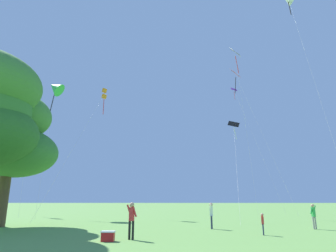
% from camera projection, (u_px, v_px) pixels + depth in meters
% --- Properties ---
extents(kite_yellow_diamond, '(1.69, 6.30, 25.47)m').
position_uv_depth(kite_yellow_diamond, '(236.00, 59.00, 45.49)').
color(kite_yellow_diamond, yellow).
rests_on(kite_yellow_diamond, ground_plane).
extents(kite_pink_low, '(4.59, 12.64, 23.56)m').
position_uv_depth(kite_pink_low, '(236.00, 79.00, 48.87)').
color(kite_pink_low, pink).
rests_on(kite_pink_low, ground_plane).
extents(kite_green_small, '(3.07, 6.82, 17.06)m').
position_uv_depth(kite_green_small, '(55.00, 88.00, 37.47)').
color(kite_green_small, green).
rests_on(kite_green_small, ground_plane).
extents(kite_black_large, '(3.11, 11.76, 11.15)m').
position_uv_depth(kite_black_large, '(234.00, 128.00, 34.14)').
color(kite_black_large, black).
rests_on(kite_black_large, ground_plane).
extents(kite_orange_box, '(2.71, 12.03, 16.17)m').
position_uv_depth(kite_orange_box, '(104.00, 95.00, 38.18)').
color(kite_orange_box, orange).
rests_on(kite_orange_box, ground_plane).
extents(kite_purple_streamer, '(3.98, 11.08, 21.75)m').
position_uv_depth(kite_purple_streamer, '(237.00, 97.00, 51.53)').
color(kite_purple_streamer, purple).
rests_on(kite_purple_streamer, ground_plane).
extents(kite_teal_box, '(3.45, 6.17, 12.47)m').
position_uv_depth(kite_teal_box, '(29.00, 126.00, 38.72)').
color(kite_teal_box, teal).
rests_on(kite_teal_box, ground_plane).
extents(person_foreground_watcher, '(0.49, 0.24, 1.54)m').
position_uv_depth(person_foreground_watcher, '(313.00, 214.00, 18.42)').
color(person_foreground_watcher, gray).
rests_on(person_foreground_watcher, ground_plane).
extents(person_near_tree, '(0.54, 0.24, 1.67)m').
position_uv_depth(person_near_tree, '(132.00, 217.00, 13.64)').
color(person_near_tree, black).
rests_on(person_near_tree, ground_plane).
extents(person_child_small, '(0.16, 0.35, 1.10)m').
position_uv_depth(person_child_small, '(263.00, 222.00, 15.25)').
color(person_child_small, '#2D3351').
rests_on(person_child_small, ground_plane).
extents(person_far_back, '(0.22, 0.52, 1.61)m').
position_uv_depth(person_far_back, '(211.00, 213.00, 18.59)').
color(person_far_back, '#2D3351').
rests_on(person_far_back, ground_plane).
extents(tree_right_cluster, '(6.29, 6.36, 9.65)m').
position_uv_depth(tree_right_cluster, '(11.00, 135.00, 21.35)').
color(tree_right_cluster, brown).
rests_on(tree_right_cluster, ground_plane).
extents(picnic_cooler, '(0.60, 0.40, 0.44)m').
position_uv_depth(picnic_cooler, '(108.00, 236.00, 12.89)').
color(picnic_cooler, red).
rests_on(picnic_cooler, ground_plane).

